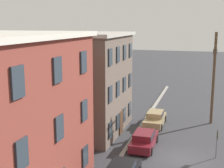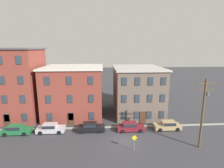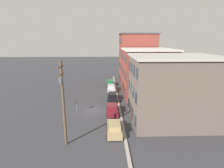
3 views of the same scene
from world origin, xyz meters
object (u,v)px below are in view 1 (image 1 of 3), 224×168
at_px(car_tan, 155,118).
at_px(utility_pole, 214,73).
at_px(car_maroon, 144,139).
at_px(caution_sign, 217,139).

xyz_separation_m(car_tan, utility_pole, (2.36, -5.60, 4.62)).
relative_size(car_tan, utility_pole, 0.46).
xyz_separation_m(car_maroon, utility_pole, (8.67, -5.51, 4.62)).
bearing_deg(car_maroon, caution_sign, -94.27).
bearing_deg(utility_pole, car_maroon, 147.53).
bearing_deg(utility_pole, caution_sign, -177.90).
height_order(car_tan, utility_pole, utility_pole).
height_order(car_maroon, car_tan, same).
xyz_separation_m(car_tan, caution_sign, (-6.74, -5.93, 0.81)).
distance_m(caution_sign, utility_pole, 9.87).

